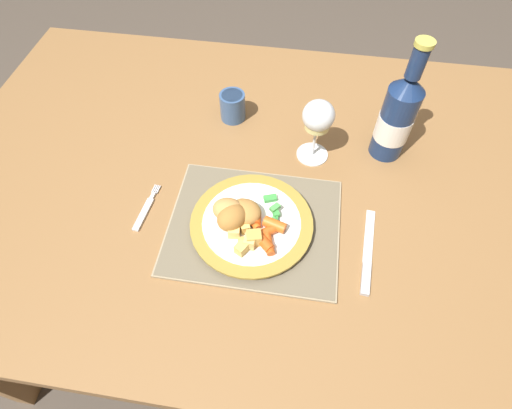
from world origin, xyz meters
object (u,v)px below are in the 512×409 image
dinner_plate (252,224)px  bottle (397,117)px  dining_table (242,192)px  wine_glass (318,119)px  drinking_cup (233,106)px  table_knife (367,258)px  fork (145,211)px

dinner_plate → bottle: 0.40m
dining_table → wine_glass: bearing=26.3°
dinner_plate → drinking_cup: 0.35m
table_knife → dinner_plate: bearing=171.5°
wine_glass → bottle: bearing=13.1°
dinner_plate → drinking_cup: bearing=107.1°
fork → dining_table: bearing=37.2°
table_knife → fork: bearing=174.8°
dinner_plate → dining_table: bearing=107.8°
dinner_plate → bottle: bearing=43.4°
wine_glass → drinking_cup: bearing=154.5°
bottle → wine_glass: bearing=-166.9°
table_knife → drinking_cup: 0.50m
dinner_plate → table_knife: (0.24, -0.04, -0.01)m
fork → table_knife: size_ratio=0.63×
table_knife → wine_glass: 0.32m
dinner_plate → wine_glass: wine_glass is taller
dinner_plate → bottle: size_ratio=0.87×
dining_table → table_knife: (0.29, -0.19, 0.08)m
dinner_plate → wine_glass: 0.27m
dining_table → table_knife: bearing=-32.8°
fork → dinner_plate: bearing=-1.9°
dinner_plate → table_knife: size_ratio=1.28×
wine_glass → drinking_cup: (-0.21, 0.10, -0.08)m
fork → drinking_cup: bearing=67.5°
bottle → dining_table: bearing=-160.3°
dinner_plate → fork: bearing=178.1°
dining_table → drinking_cup: size_ratio=19.68×
dining_table → bottle: bearing=19.7°
dining_table → dinner_plate: bearing=-72.2°
table_knife → drinking_cup: drinking_cup is taller
table_knife → drinking_cup: bearing=133.1°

